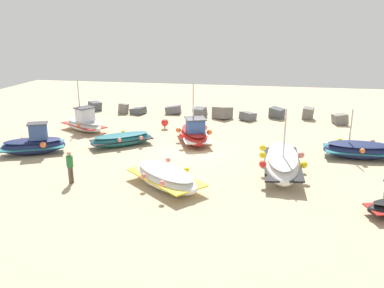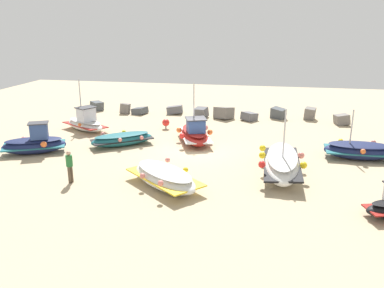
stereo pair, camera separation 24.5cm
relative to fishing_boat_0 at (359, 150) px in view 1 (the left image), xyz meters
name	(u,v)px [view 1 (the left image)]	position (x,y,z in m)	size (l,w,h in m)	color
ground_plane	(193,148)	(-9.73, 0.10, -0.50)	(52.61, 52.61, 0.00)	tan
fishing_boat_0	(359,150)	(0.00, 0.00, 0.00)	(3.94, 2.06, 2.90)	navy
fishing_boat_1	(282,163)	(-4.44, -3.36, 0.11)	(2.38, 5.40, 3.59)	white
fishing_boat_2	(122,139)	(-14.27, -0.15, -0.08)	(3.99, 3.45, 0.82)	#1E6670
fishing_boat_3	(165,177)	(-9.95, -6.02, -0.02)	(4.42, 4.14, 0.95)	white
fishing_boat_4	(34,144)	(-18.85, -2.61, 0.10)	(3.92, 2.84, 1.92)	navy
fishing_boat_5	(84,123)	(-18.20, 2.85, 0.06)	(3.95, 3.20, 3.73)	white
fishing_boat_6	(194,134)	(-9.89, 1.45, 0.08)	(3.00, 4.49, 3.91)	maroon
person_walking	(70,165)	(-14.57, -6.44, 0.44)	(0.32, 0.32, 1.63)	brown
breakwater_rocks	(213,112)	(-9.57, 8.89, -0.11)	(21.83, 2.87, 1.19)	#4C5156
mooring_buoy_0	(165,123)	(-12.59, 4.41, -0.04)	(0.54, 0.54, 0.73)	#3F3F42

